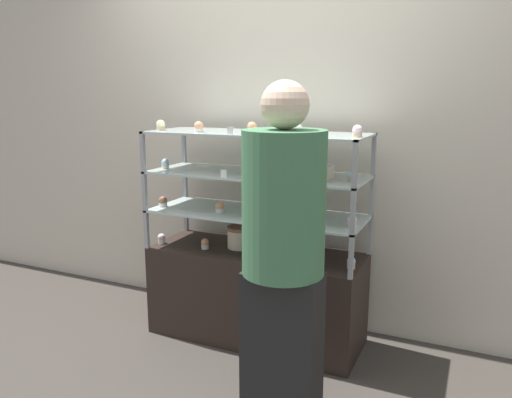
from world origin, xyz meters
TOP-DOWN VIEW (x-y plane):
  - ground_plane at (0.00, 0.00)m, footprint 20.00×20.00m
  - back_wall at (0.00, 0.38)m, footprint 8.00×0.05m
  - display_base at (0.00, 0.00)m, footprint 1.31×0.48m
  - display_riser_lower at (0.00, 0.00)m, footprint 1.31×0.48m
  - display_riser_middle at (0.00, 0.00)m, footprint 1.31×0.48m
  - display_riser_upper at (0.00, 0.00)m, footprint 1.31×0.48m
  - layer_cake_centerpiece at (-0.12, 0.03)m, footprint 0.17×0.17m
  - sheet_cake_frosted at (0.38, -0.05)m, footprint 0.18×0.16m
  - cupcake_0 at (-0.61, -0.11)m, footprint 0.05×0.05m
  - cupcake_1 at (-0.31, -0.09)m, footprint 0.05×0.05m
  - cupcake_2 at (0.01, -0.04)m, footprint 0.05×0.05m
  - cupcake_3 at (0.30, -0.10)m, footprint 0.05×0.05m
  - cupcake_4 at (0.61, -0.07)m, footprint 0.05×0.05m
  - price_tag_0 at (0.21, -0.22)m, footprint 0.04×0.00m
  - cupcake_5 at (-0.61, -0.09)m, footprint 0.05×0.05m
  - cupcake_6 at (-0.20, -0.08)m, footprint 0.05×0.05m
  - cupcake_7 at (0.21, -0.07)m, footprint 0.05×0.05m
  - cupcake_8 at (0.60, -0.08)m, footprint 0.05×0.05m
  - price_tag_1 at (0.16, -0.22)m, footprint 0.04×0.00m
  - cupcake_9 at (-0.60, -0.06)m, footprint 0.05×0.05m
  - cupcake_10 at (-0.01, -0.08)m, footprint 0.05×0.05m
  - cupcake_11 at (0.59, -0.05)m, footprint 0.05×0.05m
  - price_tag_2 at (-0.10, -0.22)m, footprint 0.04×0.00m
  - cupcake_12 at (-0.60, -0.10)m, footprint 0.05×0.05m
  - cupcake_13 at (-0.31, -0.13)m, footprint 0.05×0.05m
  - cupcake_14 at (-0.01, -0.04)m, footprint 0.05×0.05m
  - cupcake_15 at (0.30, -0.13)m, footprint 0.05×0.05m
  - cupcake_16 at (0.61, -0.07)m, footprint 0.05×0.05m
  - price_tag_3 at (-0.05, -0.22)m, footprint 0.04×0.00m
  - customer_figure at (0.45, -0.69)m, footprint 0.37×0.37m

SIDE VIEW (x-z plane):
  - ground_plane at x=0.00m, z-range 0.00..0.00m
  - display_base at x=0.00m, z-range 0.00..0.56m
  - price_tag_0 at x=0.21m, z-range 0.56..0.61m
  - cupcake_0 at x=-0.61m, z-range 0.56..0.63m
  - cupcake_1 at x=-0.31m, z-range 0.56..0.63m
  - cupcake_2 at x=0.01m, z-range 0.56..0.63m
  - cupcake_3 at x=0.30m, z-range 0.56..0.63m
  - cupcake_4 at x=0.61m, z-range 0.56..0.63m
  - layer_cake_centerpiece at x=-0.12m, z-range 0.57..0.70m
  - display_riser_lower at x=0.00m, z-range 0.67..0.91m
  - price_tag_1 at x=0.16m, z-range 0.81..0.85m
  - customer_figure at x=0.45m, z-range 0.05..1.62m
  - cupcake_5 at x=-0.61m, z-range 0.80..0.87m
  - cupcake_6 at x=-0.20m, z-range 0.80..0.87m
  - cupcake_7 at x=0.21m, z-range 0.80..0.87m
  - cupcake_8 at x=0.60m, z-range 0.80..0.87m
  - display_riser_middle at x=0.00m, z-range 0.91..1.15m
  - price_tag_2 at x=-0.10m, z-range 1.05..1.09m
  - cupcake_9 at x=-0.60m, z-range 1.04..1.11m
  - cupcake_10 at x=-0.01m, z-range 1.04..1.11m
  - cupcake_11 at x=0.59m, z-range 1.04..1.11m
  - sheet_cake_frosted at x=0.38m, z-range 1.05..1.12m
  - display_riser_upper at x=0.00m, z-range 1.15..1.39m
  - back_wall at x=0.00m, z-range 0.00..2.60m
  - price_tag_3 at x=-0.05m, z-range 1.29..1.33m
  - cupcake_12 at x=-0.60m, z-range 1.28..1.35m
  - cupcake_13 at x=-0.31m, z-range 1.28..1.35m
  - cupcake_14 at x=-0.01m, z-range 1.28..1.35m
  - cupcake_15 at x=0.30m, z-range 1.28..1.35m
  - cupcake_16 at x=0.61m, z-range 1.28..1.35m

